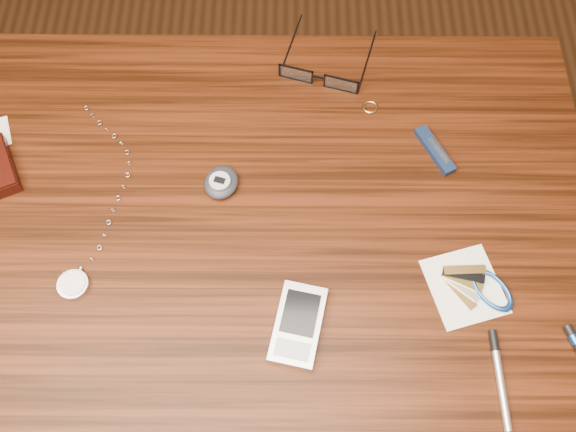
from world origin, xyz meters
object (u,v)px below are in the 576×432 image
at_px(pedometer, 221,182).
at_px(pocket_knife, 435,150).
at_px(silver_pen, 499,371).
at_px(eyeglasses, 320,76).
at_px(desk, 246,259).
at_px(pda_phone, 298,325).
at_px(notepad_keys, 478,287).
at_px(pocket_watch, 76,277).

height_order(pedometer, pocket_knife, pedometer).
bearing_deg(pedometer, silver_pen, -36.33).
bearing_deg(pocket_knife, eyeglasses, 142.17).
height_order(desk, eyeglasses, eyeglasses).
xyz_separation_m(pda_phone, notepad_keys, (0.24, 0.05, -0.00)).
bearing_deg(pocket_watch, pocket_knife, 22.01).
bearing_deg(pda_phone, pocket_watch, 167.65).
xyz_separation_m(pda_phone, pocket_knife, (0.20, 0.26, -0.00)).
bearing_deg(eyeglasses, pocket_knife, -37.83).
bearing_deg(pda_phone, silver_pen, -12.91).
xyz_separation_m(pda_phone, silver_pen, (0.25, -0.06, -0.00)).
xyz_separation_m(pedometer, pocket_knife, (0.31, 0.06, -0.00)).
xyz_separation_m(pocket_watch, pedometer, (0.19, 0.14, 0.00)).
bearing_deg(pedometer, notepad_keys, -23.80).
xyz_separation_m(pda_phone, pedometer, (-0.11, 0.21, 0.00)).
relative_size(eyeglasses, notepad_keys, 1.23).
bearing_deg(pocket_knife, pedometer, -169.32).
xyz_separation_m(pocket_watch, pda_phone, (0.29, -0.06, 0.00)).
bearing_deg(pocket_watch, pedometer, 37.37).
height_order(pda_phone, pedometer, pedometer).
distance_m(pocket_watch, pda_phone, 0.30).
height_order(desk, pocket_knife, pocket_knife).
xyz_separation_m(desk, eyeglasses, (0.11, 0.26, 0.11)).
height_order(pocket_watch, notepad_keys, same).
bearing_deg(desk, pocket_knife, 24.86).
distance_m(desk, pocket_knife, 0.32).
relative_size(desk, silver_pen, 8.10).
bearing_deg(eyeglasses, pedometer, -127.18).
relative_size(pedometer, notepad_keys, 0.50).
distance_m(eyeglasses, silver_pen, 0.50).
distance_m(pda_phone, pocket_knife, 0.33).
relative_size(pocket_watch, silver_pen, 2.52).
bearing_deg(pocket_knife, desk, -155.14).
bearing_deg(desk, pocket_watch, -161.82).
bearing_deg(pedometer, eyeglasses, 52.82).
xyz_separation_m(desk, notepad_keys, (0.31, -0.08, 0.11)).
distance_m(desk, notepad_keys, 0.34).
height_order(eyeglasses, silver_pen, eyeglasses).
bearing_deg(pda_phone, pedometer, 117.86).
height_order(pda_phone, notepad_keys, pda_phone).
relative_size(pocket_watch, notepad_keys, 2.38).
distance_m(pocket_knife, silver_pen, 0.33).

